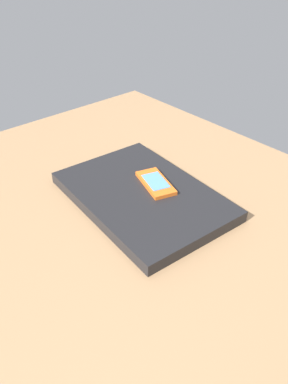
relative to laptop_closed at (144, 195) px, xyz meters
The scene contains 3 objects.
desk_surface 10.13cm from the laptop_closed, ahead, with size 120.00×80.00×3.00cm, color #9E7751.
laptop_closed is the anchor object (origin of this frame).
cell_phone_on_laptop 3.61cm from the laptop_closed, 89.91° to the left, with size 11.29×7.78×0.97cm.
Camera 1 is at (38.78, -42.03, 50.01)cm, focal length 35.97 mm.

